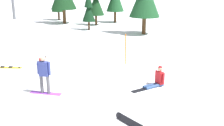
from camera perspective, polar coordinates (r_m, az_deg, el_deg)
ground_plane at (r=11.49m, az=-12.26°, el=-8.59°), size 800.00×800.00×0.00m
snowboarder_foreground at (r=12.33m, az=-14.05°, el=-2.19°), size 1.49×0.49×1.77m
snowboarder_midground at (r=13.18m, az=9.40°, el=-3.37°), size 1.36×1.59×1.00m
loose_snowboard_near_left at (r=16.95m, az=-21.23°, el=-0.89°), size 1.85×0.81×0.09m
loose_snowboard_far_spare at (r=9.65m, az=4.31°, el=-12.52°), size 1.53×0.95×0.27m
backpack_red at (r=16.75m, az=-14.55°, el=0.22°), size 0.37×0.35×0.47m
trail_marker_pole at (r=16.23m, az=2.83°, el=2.86°), size 0.06×0.06×1.87m
pine_tree_slender at (r=28.00m, az=-4.95°, el=11.36°), size 1.34×1.34×4.02m
pine_tree_twin at (r=31.04m, az=-3.42°, el=13.03°), size 1.89×1.89×5.10m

